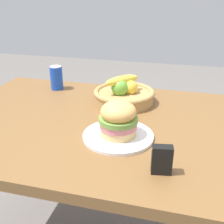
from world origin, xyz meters
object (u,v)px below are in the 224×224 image
(plate, at_px, (118,136))
(fruit_basket, at_px, (124,93))
(soda_can, at_px, (56,78))
(sandwich, at_px, (118,119))
(napkin_holder, at_px, (162,160))

(plate, relative_size, fruit_basket, 0.90)
(soda_can, relative_size, fruit_basket, 0.43)
(plate, height_order, sandwich, sandwich)
(plate, relative_size, soda_can, 2.07)
(sandwich, relative_size, fruit_basket, 0.49)
(napkin_holder, bearing_deg, fruit_basket, 104.17)
(soda_can, height_order, fruit_basket, fruit_basket)
(plate, xyz_separation_m, fruit_basket, (-0.05, 0.34, 0.04))
(soda_can, xyz_separation_m, napkin_holder, (0.62, -0.61, -0.02))
(plate, distance_m, soda_can, 0.63)
(soda_can, bearing_deg, plate, -44.36)
(sandwich, distance_m, napkin_holder, 0.25)
(plate, distance_m, sandwich, 0.07)
(soda_can, distance_m, napkin_holder, 0.87)
(plate, distance_m, fruit_basket, 0.35)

